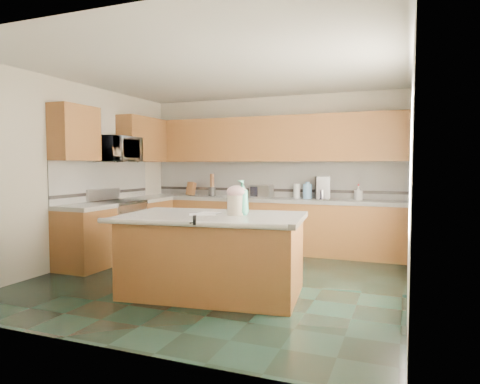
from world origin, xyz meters
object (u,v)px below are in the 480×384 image
at_px(toaster_oven, 261,191).
at_px(coffee_maker, 322,188).
at_px(soap_bottle_island, 242,198).
at_px(knife_block, 191,189).
at_px(island_top, 213,217).
at_px(island_base, 213,257).
at_px(treat_jar, 237,205).

xyz_separation_m(toaster_oven, coffee_maker, (1.06, 0.03, 0.08)).
height_order(soap_bottle_island, knife_block, soap_bottle_island).
xyz_separation_m(island_top, coffee_maker, (0.74, 2.71, 0.22)).
relative_size(island_base, island_top, 0.95).
relative_size(treat_jar, coffee_maker, 0.60).
relative_size(toaster_oven, coffee_maker, 0.98).
distance_m(island_base, coffee_maker, 2.89).
height_order(island_base, toaster_oven, toaster_oven).
bearing_deg(treat_jar, coffee_maker, 55.57).
height_order(island_base, knife_block, knife_block).
height_order(island_base, coffee_maker, coffee_maker).
height_order(island_top, soap_bottle_island, soap_bottle_island).
height_order(island_base, soap_bottle_island, soap_bottle_island).
distance_m(island_top, treat_jar, 0.31).
xyz_separation_m(knife_block, toaster_oven, (1.39, 0.00, -0.02)).
bearing_deg(toaster_oven, soap_bottle_island, -73.70).
relative_size(soap_bottle_island, toaster_oven, 1.07).
distance_m(island_top, toaster_oven, 2.70).
bearing_deg(knife_block, coffee_maker, 5.77).
height_order(treat_jar, soap_bottle_island, soap_bottle_island).
height_order(knife_block, toaster_oven, knife_block).
bearing_deg(toaster_oven, island_top, -80.86).
distance_m(soap_bottle_island, knife_block, 3.30).
xyz_separation_m(island_base, toaster_oven, (-0.32, 2.68, 0.60)).
xyz_separation_m(treat_jar, knife_block, (-1.97, 2.61, 0.01)).
distance_m(treat_jar, toaster_oven, 2.67).
bearing_deg(island_base, treat_jar, 8.22).
distance_m(toaster_oven, coffee_maker, 1.07).
xyz_separation_m(soap_bottle_island, knife_block, (-2.04, 2.60, -0.08)).
relative_size(island_top, treat_jar, 9.03).
bearing_deg(island_top, island_base, 0.00).
relative_size(treat_jar, soap_bottle_island, 0.57).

